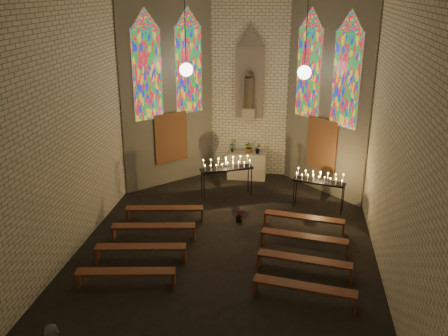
{
  "coord_description": "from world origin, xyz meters",
  "views": [
    {
      "loc": [
        1.71,
        -11.86,
        6.82
      ],
      "look_at": [
        -0.25,
        1.36,
        1.88
      ],
      "focal_mm": 40.0,
      "sensor_mm": 36.0,
      "label": 1
    }
  ],
  "objects": [
    {
      "name": "floor",
      "position": [
        0.0,
        0.0,
        0.0
      ],
      "size": [
        12.0,
        12.0,
        0.0
      ],
      "primitive_type": "plane",
      "color": "black",
      "rests_on": "ground"
    },
    {
      "name": "room",
      "position": [
        -0.0,
        3.37,
        3.72
      ],
      "size": [
        8.22,
        12.43,
        7.0
      ],
      "color": "#F5F0CD",
      "rests_on": "ground"
    },
    {
      "name": "altar",
      "position": [
        0.0,
        5.45,
        0.5
      ],
      "size": [
        1.4,
        0.6,
        1.0
      ],
      "primitive_type": "cube",
      "color": "#B5AF94",
      "rests_on": "ground"
    },
    {
      "name": "flower_vase_left",
      "position": [
        -0.55,
        5.42,
        1.18
      ],
      "size": [
        0.2,
        0.14,
        0.36
      ],
      "primitive_type": "imported",
      "rotation": [
        0.0,
        0.0,
        -0.05
      ],
      "color": "#4C723F",
      "rests_on": "altar"
    },
    {
      "name": "flower_vase_center",
      "position": [
        0.08,
        5.46,
        1.22
      ],
      "size": [
        0.46,
        0.42,
        0.43
      ],
      "primitive_type": "imported",
      "rotation": [
        0.0,
        0.0,
        0.23
      ],
      "color": "#4C723F",
      "rests_on": "altar"
    },
    {
      "name": "flower_vase_right",
      "position": [
        0.4,
        5.39,
        1.19
      ],
      "size": [
        0.26,
        0.24,
        0.38
      ],
      "primitive_type": "imported",
      "rotation": [
        0.0,
        0.0,
        0.39
      ],
      "color": "#4C723F",
      "rests_on": "altar"
    },
    {
      "name": "aisle_flower_pot",
      "position": [
        0.15,
        1.76,
        0.2
      ],
      "size": [
        0.23,
        0.23,
        0.41
      ],
      "primitive_type": "imported",
      "rotation": [
        0.0,
        0.0,
        -0.01
      ],
      "color": "#4C723F",
      "rests_on": "ground"
    },
    {
      "name": "votive_stand_left",
      "position": [
        -0.49,
        3.6,
        1.11
      ],
      "size": [
        1.78,
        1.12,
        1.3
      ],
      "rotation": [
        0.0,
        0.0,
        0.43
      ],
      "color": "black",
      "rests_on": "ground"
    },
    {
      "name": "votive_stand_right",
      "position": [
        2.55,
        3.04,
        1.03
      ],
      "size": [
        1.68,
        0.78,
        1.2
      ],
      "rotation": [
        0.0,
        0.0,
        -0.25
      ],
      "color": "black",
      "rests_on": "ground"
    },
    {
      "name": "pew_left_0",
      "position": [
        -2.1,
        1.5,
        0.37
      ],
      "size": [
        2.36,
        0.69,
        0.45
      ],
      "rotation": [
        0.0,
        0.0,
        0.16
      ],
      "color": "#5F2E1B",
      "rests_on": "ground"
    },
    {
      "name": "pew_right_0",
      "position": [
        2.1,
        1.5,
        0.37
      ],
      "size": [
        2.36,
        0.69,
        0.45
      ],
      "rotation": [
        0.0,
        0.0,
        -0.16
      ],
      "color": "#5F2E1B",
      "rests_on": "ground"
    },
    {
      "name": "pew_left_1",
      "position": [
        -2.1,
        0.3,
        0.37
      ],
      "size": [
        2.36,
        0.69,
        0.45
      ],
      "rotation": [
        0.0,
        0.0,
        0.16
      ],
      "color": "#5F2E1B",
      "rests_on": "ground"
    },
    {
      "name": "pew_right_1",
      "position": [
        2.1,
        0.3,
        0.37
      ],
      "size": [
        2.36,
        0.69,
        0.45
      ],
      "rotation": [
        0.0,
        0.0,
        -0.16
      ],
      "color": "#5F2E1B",
      "rests_on": "ground"
    },
    {
      "name": "pew_left_2",
      "position": [
        -2.1,
        -0.9,
        0.37
      ],
      "size": [
        2.36,
        0.69,
        0.45
      ],
      "rotation": [
        0.0,
        0.0,
        0.16
      ],
      "color": "#5F2E1B",
      "rests_on": "ground"
    },
    {
      "name": "pew_right_2",
      "position": [
        2.1,
        -0.9,
        0.37
      ],
      "size": [
        2.36,
        0.69,
        0.45
      ],
      "rotation": [
        0.0,
        0.0,
        -0.16
      ],
      "color": "#5F2E1B",
      "rests_on": "ground"
    },
    {
      "name": "pew_left_3",
      "position": [
        -2.1,
        -2.1,
        0.37
      ],
      "size": [
        2.36,
        0.69,
        0.45
      ],
      "rotation": [
        0.0,
        0.0,
        0.16
      ],
      "color": "#5F2E1B",
      "rests_on": "ground"
    },
    {
      "name": "pew_right_3",
      "position": [
        2.1,
        -2.1,
        0.37
      ],
      "size": [
        2.36,
        0.69,
        0.45
      ],
      "rotation": [
        0.0,
        0.0,
        -0.16
      ],
      "color": "#5F2E1B",
      "rests_on": "ground"
    }
  ]
}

